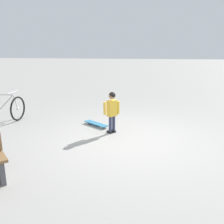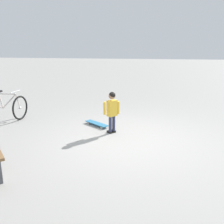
{
  "view_description": "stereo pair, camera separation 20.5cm",
  "coord_description": "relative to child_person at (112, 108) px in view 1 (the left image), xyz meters",
  "views": [
    {
      "loc": [
        -0.11,
        5.65,
        2.32
      ],
      "look_at": [
        0.41,
        -0.52,
        0.55
      ],
      "focal_mm": 41.52,
      "sensor_mm": 36.0,
      "label": 1
    },
    {
      "loc": [
        -0.32,
        5.63,
        2.32
      ],
      "look_at": [
        0.41,
        -0.52,
        0.55
      ],
      "focal_mm": 41.52,
      "sensor_mm": 36.0,
      "label": 2
    }
  ],
  "objects": [
    {
      "name": "bicycle_far",
      "position": [
        3.31,
        -0.88,
        -0.28
      ],
      "size": [
        1.17,
        0.87,
        0.85
      ],
      "color": "black",
      "rests_on": "ground"
    },
    {
      "name": "skateboard",
      "position": [
        0.48,
        -0.51,
        -0.6
      ],
      "size": [
        0.73,
        0.63,
        0.07
      ],
      "color": "teal",
      "rests_on": "ground"
    },
    {
      "name": "ground_plane",
      "position": [
        -0.41,
        0.52,
        -0.66
      ],
      "size": [
        50.0,
        50.0,
        0.0
      ],
      "primitive_type": "plane",
      "color": "gray"
    },
    {
      "name": "child_person",
      "position": [
        0.0,
        0.0,
        0.0
      ],
      "size": [
        0.39,
        0.27,
        1.06
      ],
      "color": "#2D3351",
      "rests_on": "ground"
    }
  ]
}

